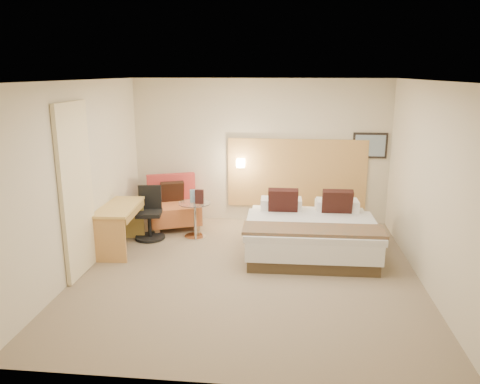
# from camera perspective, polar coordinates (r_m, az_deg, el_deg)

# --- Properties ---
(floor) EXTENTS (4.80, 5.00, 0.02)m
(floor) POSITION_cam_1_polar(r_m,az_deg,el_deg) (6.85, 1.00, -9.86)
(floor) COLOR #7E6C55
(floor) RESTS_ON ground
(ceiling) EXTENTS (4.80, 5.00, 0.02)m
(ceiling) POSITION_cam_1_polar(r_m,az_deg,el_deg) (6.24, 1.12, 13.53)
(ceiling) COLOR silver
(ceiling) RESTS_ON floor
(wall_back) EXTENTS (4.80, 0.02, 2.70)m
(wall_back) POSITION_cam_1_polar(r_m,az_deg,el_deg) (8.87, 2.45, 4.96)
(wall_back) COLOR beige
(wall_back) RESTS_ON floor
(wall_front) EXTENTS (4.80, 0.02, 2.70)m
(wall_front) POSITION_cam_1_polar(r_m,az_deg,el_deg) (4.02, -2.02, -6.85)
(wall_front) COLOR beige
(wall_front) RESTS_ON floor
(wall_left) EXTENTS (0.02, 5.00, 2.70)m
(wall_left) POSITION_cam_1_polar(r_m,az_deg,el_deg) (7.03, -18.92, 1.68)
(wall_left) COLOR beige
(wall_left) RESTS_ON floor
(wall_right) EXTENTS (0.02, 5.00, 2.70)m
(wall_right) POSITION_cam_1_polar(r_m,az_deg,el_deg) (6.66, 22.19, 0.70)
(wall_right) COLOR beige
(wall_right) RESTS_ON floor
(headboard_panel) EXTENTS (2.60, 0.04, 1.30)m
(headboard_panel) POSITION_cam_1_polar(r_m,az_deg,el_deg) (8.89, 6.91, 2.27)
(headboard_panel) COLOR tan
(headboard_panel) RESTS_ON wall_back
(art_frame) EXTENTS (0.62, 0.03, 0.47)m
(art_frame) POSITION_cam_1_polar(r_m,az_deg,el_deg) (8.92, 15.56, 5.48)
(art_frame) COLOR black
(art_frame) RESTS_ON wall_back
(art_canvas) EXTENTS (0.54, 0.01, 0.39)m
(art_canvas) POSITION_cam_1_polar(r_m,az_deg,el_deg) (8.90, 15.58, 5.46)
(art_canvas) COLOR #758DA2
(art_canvas) RESTS_ON wall_back
(lamp_arm) EXTENTS (0.02, 0.12, 0.02)m
(lamp_arm) POSITION_cam_1_polar(r_m,az_deg,el_deg) (8.84, 0.13, 3.63)
(lamp_arm) COLOR white
(lamp_arm) RESTS_ON wall_back
(lamp_shade) EXTENTS (0.15, 0.15, 0.15)m
(lamp_shade) POSITION_cam_1_polar(r_m,az_deg,el_deg) (8.78, 0.09, 3.56)
(lamp_shade) COLOR #FFEDC6
(lamp_shade) RESTS_ON wall_back
(curtain) EXTENTS (0.06, 0.90, 2.42)m
(curtain) POSITION_cam_1_polar(r_m,az_deg,el_deg) (6.82, -19.31, 0.14)
(curtain) COLOR beige
(curtain) RESTS_ON wall_left
(bottle_a) EXTENTS (0.07, 0.07, 0.22)m
(bottle_a) POSITION_cam_1_polar(r_m,az_deg,el_deg) (8.09, -5.90, -0.49)
(bottle_a) COLOR #8FBBDD
(bottle_a) RESTS_ON side_table
(bottle_b) EXTENTS (0.07, 0.07, 0.22)m
(bottle_b) POSITION_cam_1_polar(r_m,az_deg,el_deg) (8.09, -5.69, -0.47)
(bottle_b) COLOR #92B6E3
(bottle_b) RESTS_ON side_table
(menu_folder) EXTENTS (0.15, 0.06, 0.25)m
(menu_folder) POSITION_cam_1_polar(r_m,az_deg,el_deg) (7.99, -4.98, -0.58)
(menu_folder) COLOR black
(menu_folder) RESTS_ON side_table
(bed) EXTENTS (2.05, 1.98, 0.98)m
(bed) POSITION_cam_1_polar(r_m,az_deg,el_deg) (7.59, 8.52, -4.87)
(bed) COLOR #3F311F
(bed) RESTS_ON floor
(lounge_chair) EXTENTS (1.12, 1.06, 0.95)m
(lounge_chair) POSITION_cam_1_polar(r_m,az_deg,el_deg) (8.77, -8.09, -1.79)
(lounge_chair) COLOR #A6754E
(lounge_chair) RESTS_ON floor
(side_table) EXTENTS (0.56, 0.56, 0.62)m
(side_table) POSITION_cam_1_polar(r_m,az_deg,el_deg) (8.16, -5.51, -3.18)
(side_table) COLOR silver
(side_table) RESTS_ON floor
(desk) EXTENTS (0.61, 1.21, 0.74)m
(desk) POSITION_cam_1_polar(r_m,az_deg,el_deg) (7.74, -14.31, -2.74)
(desk) COLOR tan
(desk) RESTS_ON floor
(desk_chair) EXTENTS (0.58, 0.58, 0.90)m
(desk_chair) POSITION_cam_1_polar(r_m,az_deg,el_deg) (8.22, -10.95, -3.07)
(desk_chair) COLOR black
(desk_chair) RESTS_ON floor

